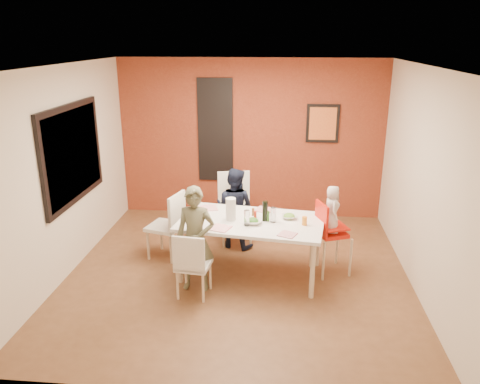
# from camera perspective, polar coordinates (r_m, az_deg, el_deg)

# --- Properties ---
(ground) EXTENTS (4.50, 4.50, 0.00)m
(ground) POSITION_cam_1_polar(r_m,az_deg,el_deg) (6.39, -0.25, -9.83)
(ground) COLOR brown
(ground) RESTS_ON ground
(ceiling) EXTENTS (4.50, 4.50, 0.02)m
(ceiling) POSITION_cam_1_polar(r_m,az_deg,el_deg) (5.63, -0.29, 15.13)
(ceiling) COLOR white
(ceiling) RESTS_ON wall_back
(wall_back) EXTENTS (4.50, 0.02, 2.70)m
(wall_back) POSITION_cam_1_polar(r_m,az_deg,el_deg) (8.04, 1.30, 6.43)
(wall_back) COLOR beige
(wall_back) RESTS_ON ground
(wall_front) EXTENTS (4.50, 0.02, 2.70)m
(wall_front) POSITION_cam_1_polar(r_m,az_deg,el_deg) (3.78, -3.64, -7.92)
(wall_front) COLOR beige
(wall_front) RESTS_ON ground
(wall_left) EXTENTS (0.02, 4.50, 2.70)m
(wall_left) POSITION_cam_1_polar(r_m,az_deg,el_deg) (6.48, -20.51, 2.27)
(wall_left) COLOR beige
(wall_left) RESTS_ON ground
(wall_right) EXTENTS (0.02, 4.50, 2.70)m
(wall_right) POSITION_cam_1_polar(r_m,az_deg,el_deg) (6.08, 21.33, 1.16)
(wall_right) COLOR beige
(wall_right) RESTS_ON ground
(brick_accent_wall) EXTENTS (4.50, 0.02, 2.70)m
(brick_accent_wall) POSITION_cam_1_polar(r_m,az_deg,el_deg) (8.02, 1.29, 6.40)
(brick_accent_wall) COLOR maroon
(brick_accent_wall) RESTS_ON ground
(picture_window_frame) EXTENTS (0.05, 1.70, 1.30)m
(picture_window_frame) POSITION_cam_1_polar(r_m,az_deg,el_deg) (6.59, -19.74, 4.42)
(picture_window_frame) COLOR black
(picture_window_frame) RESTS_ON wall_left
(picture_window_pane) EXTENTS (0.02, 1.55, 1.15)m
(picture_window_pane) POSITION_cam_1_polar(r_m,az_deg,el_deg) (6.58, -19.62, 4.42)
(picture_window_pane) COLOR black
(picture_window_pane) RESTS_ON wall_left
(glassblock_strip) EXTENTS (0.55, 0.03, 1.70)m
(glassblock_strip) POSITION_cam_1_polar(r_m,az_deg,el_deg) (8.04, -3.01, 7.50)
(glassblock_strip) COLOR silver
(glassblock_strip) RESTS_ON wall_back
(glassblock_surround) EXTENTS (0.60, 0.03, 1.76)m
(glassblock_surround) POSITION_cam_1_polar(r_m,az_deg,el_deg) (8.03, -3.02, 7.50)
(glassblock_surround) COLOR black
(glassblock_surround) RESTS_ON wall_back
(art_print_frame) EXTENTS (0.54, 0.03, 0.64)m
(art_print_frame) POSITION_cam_1_polar(r_m,az_deg,el_deg) (7.95, 10.05, 8.22)
(art_print_frame) COLOR black
(art_print_frame) RESTS_ON wall_back
(art_print_canvas) EXTENTS (0.44, 0.01, 0.54)m
(art_print_canvas) POSITION_cam_1_polar(r_m,az_deg,el_deg) (7.94, 10.05, 8.20)
(art_print_canvas) COLOR orange
(art_print_canvas) RESTS_ON wall_back
(dining_table) EXTENTS (1.96, 1.26, 0.77)m
(dining_table) POSITION_cam_1_polar(r_m,az_deg,el_deg) (6.08, 1.39, -4.07)
(dining_table) COLOR white
(dining_table) RESTS_ON ground
(chair_near) EXTENTS (0.43, 0.43, 0.84)m
(chair_near) POSITION_cam_1_polar(r_m,az_deg,el_deg) (5.65, -5.92, -8.54)
(chair_near) COLOR silver
(chair_near) RESTS_ON ground
(chair_far) EXTENTS (0.59, 0.59, 1.06)m
(chair_far) POSITION_cam_1_polar(r_m,az_deg,el_deg) (7.17, -0.65, -1.35)
(chair_far) COLOR white
(chair_far) RESTS_ON ground
(chair_left) EXTENTS (0.55, 0.55, 0.97)m
(chair_left) POSITION_cam_1_polar(r_m,az_deg,el_deg) (6.66, -8.51, -3.65)
(chair_left) COLOR silver
(chair_left) RESTS_ON ground
(high_chair) EXTENTS (0.53, 0.53, 1.00)m
(high_chair) POSITION_cam_1_polar(r_m,az_deg,el_deg) (6.27, 10.77, -4.68)
(high_chair) COLOR red
(high_chair) RESTS_ON ground
(child_near) EXTENTS (0.51, 0.35, 1.33)m
(child_near) POSITION_cam_1_polar(r_m,az_deg,el_deg) (5.77, -5.46, -5.75)
(child_near) COLOR brown
(child_near) RESTS_ON ground
(child_far) EXTENTS (0.71, 0.62, 1.22)m
(child_far) POSITION_cam_1_polar(r_m,az_deg,el_deg) (6.93, -0.69, -1.95)
(child_far) COLOR black
(child_far) RESTS_ON ground
(toddler) EXTENTS (0.24, 0.33, 0.63)m
(toddler) POSITION_cam_1_polar(r_m,az_deg,el_deg) (6.17, 11.14, -2.05)
(toddler) COLOR beige
(toddler) RESTS_ON high_chair
(plate_near_left) EXTENTS (0.29, 0.29, 0.01)m
(plate_near_left) POSITION_cam_1_polar(r_m,az_deg,el_deg) (5.80, -2.43, -4.41)
(plate_near_left) COLOR white
(plate_near_left) RESTS_ON dining_table
(plate_far_mid) EXTENTS (0.29, 0.29, 0.01)m
(plate_far_mid) POSITION_cam_1_polar(r_m,az_deg,el_deg) (6.40, 2.96, -2.17)
(plate_far_mid) COLOR silver
(plate_far_mid) RESTS_ON dining_table
(plate_near_right) EXTENTS (0.26, 0.26, 0.01)m
(plate_near_right) POSITION_cam_1_polar(r_m,az_deg,el_deg) (5.65, 5.80, -5.17)
(plate_near_right) COLOR silver
(plate_near_right) RESTS_ON dining_table
(plate_far_left) EXTENTS (0.30, 0.30, 0.01)m
(plate_far_left) POSITION_cam_1_polar(r_m,az_deg,el_deg) (6.47, -3.90, -1.95)
(plate_far_left) COLOR white
(plate_far_left) RESTS_ON dining_table
(salad_bowl_a) EXTENTS (0.23, 0.23, 0.06)m
(salad_bowl_a) POSITION_cam_1_polar(r_m,az_deg,el_deg) (5.94, 1.55, -3.60)
(salad_bowl_a) COLOR white
(salad_bowl_a) RESTS_ON dining_table
(salad_bowl_b) EXTENTS (0.22, 0.22, 0.05)m
(salad_bowl_b) POSITION_cam_1_polar(r_m,az_deg,el_deg) (6.14, 6.02, -3.02)
(salad_bowl_b) COLOR silver
(salad_bowl_b) RESTS_ON dining_table
(wine_bottle) EXTENTS (0.07, 0.07, 0.26)m
(wine_bottle) POSITION_cam_1_polar(r_m,az_deg,el_deg) (6.00, 3.07, -2.34)
(wine_bottle) COLOR black
(wine_bottle) RESTS_ON dining_table
(wine_glass_a) EXTENTS (0.07, 0.07, 0.20)m
(wine_glass_a) POSITION_cam_1_polar(r_m,az_deg,el_deg) (5.85, 0.83, -3.18)
(wine_glass_a) COLOR white
(wine_glass_a) RESTS_ON dining_table
(wine_glass_b) EXTENTS (0.07, 0.07, 0.20)m
(wine_glass_b) POSITION_cam_1_polar(r_m,az_deg,el_deg) (5.98, 4.07, -2.79)
(wine_glass_b) COLOR silver
(wine_glass_b) RESTS_ON dining_table
(paper_towel_roll) EXTENTS (0.13, 0.13, 0.29)m
(paper_towel_roll) POSITION_cam_1_polar(r_m,az_deg,el_deg) (6.02, -1.13, -2.10)
(paper_towel_roll) COLOR silver
(paper_towel_roll) RESTS_ON dining_table
(condiment_red) EXTENTS (0.04, 0.04, 0.14)m
(condiment_red) POSITION_cam_1_polar(r_m,az_deg,el_deg) (5.99, 1.87, -2.98)
(condiment_red) COLOR red
(condiment_red) RESTS_ON dining_table
(condiment_green) EXTENTS (0.03, 0.03, 0.13)m
(condiment_green) POSITION_cam_1_polar(r_m,az_deg,el_deg) (6.01, 3.45, -2.96)
(condiment_green) COLOR #3F7C29
(condiment_green) RESTS_ON dining_table
(condiment_brown) EXTENTS (0.03, 0.03, 0.14)m
(condiment_brown) POSITION_cam_1_polar(r_m,az_deg,el_deg) (6.10, 1.61, -2.59)
(condiment_brown) COLOR brown
(condiment_brown) RESTS_ON dining_table
(sippy_cup) EXTENTS (0.06, 0.06, 0.11)m
(sippy_cup) POSITION_cam_1_polar(r_m,az_deg,el_deg) (5.94, 7.87, -3.50)
(sippy_cup) COLOR orange
(sippy_cup) RESTS_ON dining_table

